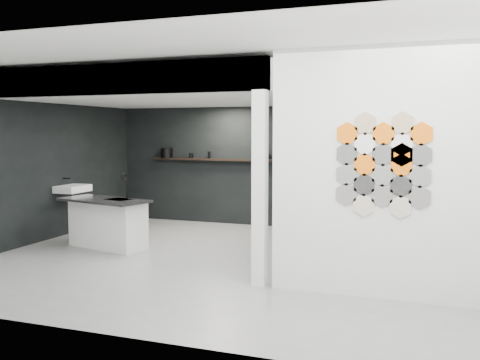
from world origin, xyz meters
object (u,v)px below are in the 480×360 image
object	(u,v)px
partition_panel	(381,173)
glass_bowl	(288,158)
kettle	(263,155)
kitchen_island	(108,222)
glass_vase	(288,156)
bottle_dark	(209,155)
wall_basin	(73,189)
stockpot	(167,153)
utensil_cup	(191,156)

from	to	relation	value
partition_panel	glass_bowl	distance (m)	4.39
partition_panel	kettle	size ratio (longest dim) A/B	13.56
kitchen_island	glass_bowl	bearing A→B (deg)	63.78
partition_panel	glass_vase	xyz separation A→B (m)	(-2.08, 3.87, -0.01)
partition_panel	glass_bowl	bearing A→B (deg)	118.23
bottle_dark	glass_bowl	bearing A→B (deg)	0.00
partition_panel	kitchen_island	world-z (taller)	partition_panel
wall_basin	bottle_dark	bearing A→B (deg)	49.67
kettle	wall_basin	bearing A→B (deg)	-144.95
stockpot	kettle	bearing A→B (deg)	0.00
glass_bowl	wall_basin	bearing A→B (deg)	-148.65
partition_panel	wall_basin	xyz separation A→B (m)	(-5.46, 1.80, -0.55)
utensil_cup	wall_basin	bearing A→B (deg)	-123.33
partition_panel	glass_vase	bearing A→B (deg)	118.23
partition_panel	wall_basin	distance (m)	5.78
kitchen_island	stockpot	distance (m)	2.89
kitchen_island	glass_vase	world-z (taller)	glass_vase
kitchen_island	partition_panel	bearing A→B (deg)	-1.23
partition_panel	stockpot	bearing A→B (deg)	140.36
kettle	bottle_dark	world-z (taller)	kettle
glass_vase	wall_basin	bearing A→B (deg)	-148.65
glass_bowl	utensil_cup	xyz separation A→B (m)	(-2.03, 0.00, 0.01)
glass_bowl	kitchen_island	bearing A→B (deg)	-130.22
stockpot	glass_vase	xyz separation A→B (m)	(2.59, 0.00, -0.03)
kettle	kitchen_island	bearing A→B (deg)	-123.96
stockpot	kettle	size ratio (longest dim) A/B	1.18
kettle	glass_bowl	world-z (taller)	kettle
stockpot	glass_bowl	xyz separation A→B (m)	(2.59, 0.00, -0.06)
partition_panel	kitchen_island	distance (m)	4.61
partition_panel	stockpot	size ratio (longest dim) A/B	11.51
glass_vase	bottle_dark	xyz separation A→B (m)	(-1.64, 0.00, -0.00)
partition_panel	wall_basin	bearing A→B (deg)	161.77
glass_vase	bottle_dark	size ratio (longest dim) A/B	1.02
stockpot	glass_bowl	world-z (taller)	stockpot
stockpot	glass_vase	bearing A→B (deg)	0.00
kettle	glass_vase	distance (m)	0.49
wall_basin	bottle_dark	distance (m)	2.76
kitchen_island	utensil_cup	distance (m)	2.86
kitchen_island	bottle_dark	world-z (taller)	bottle_dark
utensil_cup	stockpot	bearing A→B (deg)	180.00
kitchen_island	stockpot	world-z (taller)	stockpot
kitchen_island	utensil_cup	xyz separation A→B (m)	(0.24, 2.68, 0.96)
kettle	bottle_dark	size ratio (longest dim) A/B	1.47
glass_bowl	kettle	bearing A→B (deg)	180.00
stockpot	bottle_dark	size ratio (longest dim) A/B	1.73
wall_basin	kettle	distance (m)	3.61
partition_panel	utensil_cup	xyz separation A→B (m)	(-4.11, 3.87, -0.03)
stockpot	utensil_cup	bearing A→B (deg)	0.00
glass_bowl	glass_vase	distance (m)	0.03
kitchen_island	utensil_cup	world-z (taller)	utensil_cup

